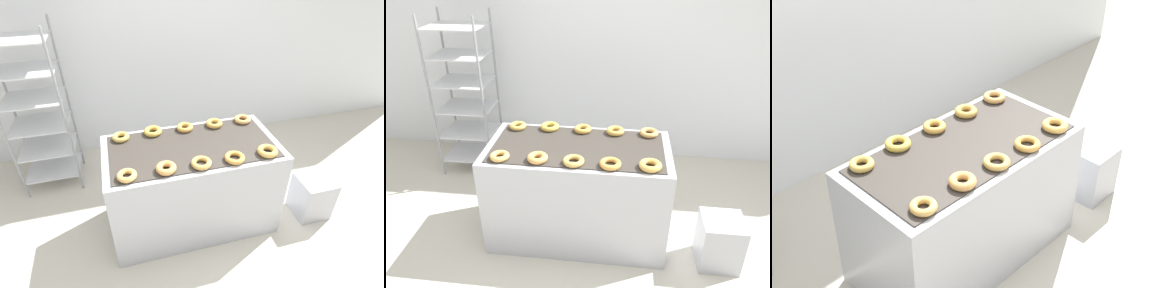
% 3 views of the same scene
% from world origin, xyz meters
% --- Properties ---
extents(wall_back, '(8.00, 0.05, 2.80)m').
position_xyz_m(wall_back, '(0.00, 2.12, 1.40)').
color(wall_back, silver).
rests_on(wall_back, ground_plane).
extents(fryer_machine, '(1.45, 0.74, 0.86)m').
position_xyz_m(fryer_machine, '(0.00, 0.62, 0.43)').
color(fryer_machine, '#A8AAB2').
rests_on(fryer_machine, ground_plane).
extents(glaze_bin, '(0.32, 0.31, 0.42)m').
position_xyz_m(glaze_bin, '(1.14, 0.40, 0.21)').
color(glaze_bin, '#A8AAB2').
rests_on(glaze_bin, ground_plane).
extents(donut_near_leftmost, '(0.14, 0.14, 0.04)m').
position_xyz_m(donut_near_leftmost, '(-0.55, 0.36, 0.88)').
color(donut_near_leftmost, '#DCAA57').
rests_on(donut_near_leftmost, fryer_machine).
extents(donut_near_left, '(0.15, 0.15, 0.05)m').
position_xyz_m(donut_near_left, '(-0.27, 0.36, 0.88)').
color(donut_near_left, tan).
rests_on(donut_near_left, fryer_machine).
extents(donut_near_center, '(0.16, 0.16, 0.04)m').
position_xyz_m(donut_near_center, '(0.00, 0.36, 0.88)').
color(donut_near_center, tan).
rests_on(donut_near_center, fryer_machine).
extents(donut_near_right, '(0.16, 0.16, 0.04)m').
position_xyz_m(donut_near_right, '(0.27, 0.35, 0.88)').
color(donut_near_right, gold).
rests_on(donut_near_right, fryer_machine).
extents(donut_near_rightmost, '(0.16, 0.16, 0.05)m').
position_xyz_m(donut_near_rightmost, '(0.55, 0.36, 0.88)').
color(donut_near_rightmost, gold).
rests_on(donut_near_rightmost, fryer_machine).
extents(donut_far_leftmost, '(0.14, 0.14, 0.04)m').
position_xyz_m(donut_far_leftmost, '(-0.55, 0.88, 0.88)').
color(donut_far_leftmost, gold).
rests_on(donut_far_leftmost, fryer_machine).
extents(donut_far_left, '(0.16, 0.16, 0.04)m').
position_xyz_m(donut_far_left, '(-0.28, 0.90, 0.88)').
color(donut_far_left, gold).
rests_on(donut_far_left, fryer_machine).
extents(donut_far_center, '(0.15, 0.15, 0.04)m').
position_xyz_m(donut_far_center, '(0.01, 0.89, 0.88)').
color(donut_far_center, gold).
rests_on(donut_far_center, fryer_machine).
extents(donut_far_right, '(0.15, 0.15, 0.05)m').
position_xyz_m(donut_far_right, '(0.28, 0.88, 0.88)').
color(donut_far_right, gold).
rests_on(donut_far_right, fryer_machine).
extents(donut_far_rightmost, '(0.15, 0.15, 0.04)m').
position_xyz_m(donut_far_rightmost, '(0.56, 0.88, 0.88)').
color(donut_far_rightmost, tan).
rests_on(donut_far_rightmost, fryer_machine).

